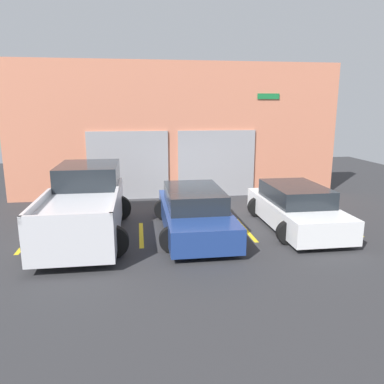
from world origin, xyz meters
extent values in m
plane|color=#2D2D30|center=(0.00, 0.00, 0.00)|extent=(28.00, 28.00, 0.00)
cube|color=#D17A5B|center=(0.00, 3.30, 2.67)|extent=(13.25, 0.60, 5.34)
cube|color=#939399|center=(-1.97, 2.96, 1.35)|extent=(3.14, 0.08, 2.69)
cube|color=#939399|center=(1.57, 2.96, 1.35)|extent=(3.14, 0.08, 2.69)
cube|color=#197238|center=(3.64, 2.97, 4.02)|extent=(0.90, 0.03, 0.22)
cube|color=silver|center=(-3.11, -1.46, 0.72)|extent=(1.94, 5.09, 1.00)
cube|color=#1E2328|center=(-3.11, -0.06, 1.55)|extent=(1.78, 2.29, 0.67)
cube|color=silver|center=(-4.04, -2.60, 1.30)|extent=(0.08, 2.80, 0.18)
cube|color=silver|center=(-2.18, -2.60, 1.30)|extent=(0.08, 2.80, 0.18)
cube|color=silver|center=(-3.11, -3.96, 1.30)|extent=(1.94, 0.08, 0.18)
cylinder|color=black|center=(-3.97, 0.12, 0.40)|extent=(0.79, 0.22, 0.79)
cylinder|color=black|center=(-2.25, 0.12, 0.40)|extent=(0.79, 0.22, 0.79)
cylinder|color=black|center=(-3.97, -3.03, 0.40)|extent=(0.79, 0.22, 0.79)
cylinder|color=black|center=(-2.25, -3.03, 0.40)|extent=(0.79, 0.22, 0.79)
cube|color=white|center=(3.11, -1.46, 0.47)|extent=(1.75, 4.27, 0.65)
cube|color=#1E2328|center=(3.11, -1.35, 1.05)|extent=(1.54, 2.35, 0.50)
cylinder|color=black|center=(2.35, -0.13, 0.32)|extent=(0.65, 0.22, 0.65)
cylinder|color=black|center=(3.87, -0.13, 0.32)|extent=(0.65, 0.22, 0.65)
cylinder|color=black|center=(2.35, -2.78, 0.32)|extent=(0.65, 0.22, 0.65)
cylinder|color=black|center=(3.87, -2.78, 0.32)|extent=(0.65, 0.22, 0.65)
cube|color=navy|center=(0.00, -1.46, 0.47)|extent=(1.79, 4.62, 0.64)
cube|color=#1E2328|center=(0.00, -1.34, 1.04)|extent=(1.57, 2.54, 0.50)
cylinder|color=black|center=(-0.78, -0.02, 0.33)|extent=(0.67, 0.22, 0.67)
cylinder|color=black|center=(0.78, -0.02, 0.33)|extent=(0.67, 0.22, 0.67)
cylinder|color=black|center=(-0.78, -2.89, 0.33)|extent=(0.67, 0.22, 0.67)
cylinder|color=black|center=(0.78, -2.89, 0.33)|extent=(0.67, 0.22, 0.67)
cube|color=gold|center=(-4.66, -1.46, 0.00)|extent=(0.12, 2.20, 0.01)
cube|color=gold|center=(-1.55, -1.46, 0.00)|extent=(0.12, 2.20, 0.01)
cube|color=gold|center=(1.55, -1.46, 0.00)|extent=(0.12, 2.20, 0.01)
cube|color=gold|center=(4.66, -1.46, 0.00)|extent=(0.12, 2.20, 0.01)
camera|label=1|loc=(-1.56, -11.82, 3.59)|focal=35.00mm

